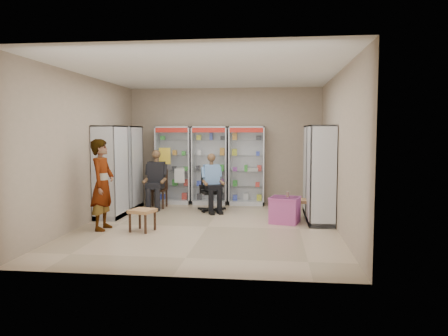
# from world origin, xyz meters

# --- Properties ---
(floor) EXTENTS (6.00, 6.00, 0.00)m
(floor) POSITION_xyz_m (0.00, 0.00, 0.00)
(floor) COLOR tan
(floor) RESTS_ON ground
(room_shell) EXTENTS (5.02, 6.02, 3.01)m
(room_shell) POSITION_xyz_m (0.00, 0.00, 1.97)
(room_shell) COLOR tan
(room_shell) RESTS_ON ground
(cabinet_back_left) EXTENTS (0.90, 0.50, 2.00)m
(cabinet_back_left) POSITION_xyz_m (-1.30, 2.73, 1.00)
(cabinet_back_left) COLOR silver
(cabinet_back_left) RESTS_ON floor
(cabinet_back_mid) EXTENTS (0.90, 0.50, 2.00)m
(cabinet_back_mid) POSITION_xyz_m (-0.35, 2.73, 1.00)
(cabinet_back_mid) COLOR silver
(cabinet_back_mid) RESTS_ON floor
(cabinet_back_right) EXTENTS (0.90, 0.50, 2.00)m
(cabinet_back_right) POSITION_xyz_m (0.60, 2.73, 1.00)
(cabinet_back_right) COLOR #A1A3A8
(cabinet_back_right) RESTS_ON floor
(cabinet_right_far) EXTENTS (0.90, 0.50, 2.00)m
(cabinet_right_far) POSITION_xyz_m (2.23, 1.60, 1.00)
(cabinet_right_far) COLOR silver
(cabinet_right_far) RESTS_ON floor
(cabinet_right_near) EXTENTS (0.90, 0.50, 2.00)m
(cabinet_right_near) POSITION_xyz_m (2.23, 0.50, 1.00)
(cabinet_right_near) COLOR #B2B3B9
(cabinet_right_near) RESTS_ON floor
(cabinet_left_far) EXTENTS (0.90, 0.50, 2.00)m
(cabinet_left_far) POSITION_xyz_m (-2.23, 1.80, 1.00)
(cabinet_left_far) COLOR #9D9EA3
(cabinet_left_far) RESTS_ON floor
(cabinet_left_near) EXTENTS (0.90, 0.50, 2.00)m
(cabinet_left_near) POSITION_xyz_m (-2.23, 0.70, 1.00)
(cabinet_left_near) COLOR silver
(cabinet_left_near) RESTS_ON floor
(wooden_chair) EXTENTS (0.42, 0.42, 0.94)m
(wooden_chair) POSITION_xyz_m (-1.55, 2.00, 0.47)
(wooden_chair) COLOR black
(wooden_chair) RESTS_ON floor
(seated_customer) EXTENTS (0.44, 0.60, 1.34)m
(seated_customer) POSITION_xyz_m (-1.55, 1.95, 0.67)
(seated_customer) COLOR black
(seated_customer) RESTS_ON floor
(office_chair) EXTENTS (0.72, 0.72, 1.00)m
(office_chair) POSITION_xyz_m (-0.17, 1.72, 0.50)
(office_chair) COLOR black
(office_chair) RESTS_ON floor
(seated_shopkeeper) EXTENTS (0.62, 0.70, 1.28)m
(seated_shopkeeper) POSITION_xyz_m (-0.17, 1.67, 0.64)
(seated_shopkeeper) COLOR #629FC1
(seated_shopkeeper) RESTS_ON floor
(pink_trunk) EXTENTS (0.67, 0.65, 0.53)m
(pink_trunk) POSITION_xyz_m (1.52, 0.55, 0.27)
(pink_trunk) COLOR #C34EA5
(pink_trunk) RESTS_ON floor
(tea_glass) EXTENTS (0.07, 0.07, 0.11)m
(tea_glass) POSITION_xyz_m (1.58, 0.58, 0.59)
(tea_glass) COLOR #561607
(tea_glass) RESTS_ON pink_trunk
(woven_stool_a) EXTENTS (0.50, 0.50, 0.42)m
(woven_stool_a) POSITION_xyz_m (1.90, 1.00, 0.21)
(woven_stool_a) COLOR #B2754B
(woven_stool_a) RESTS_ON floor
(woven_stool_b) EXTENTS (0.51, 0.51, 0.42)m
(woven_stool_b) POSITION_xyz_m (-1.16, -0.52, 0.21)
(woven_stool_b) COLOR #A97247
(woven_stool_b) RESTS_ON floor
(standing_man) EXTENTS (0.42, 0.64, 1.73)m
(standing_man) POSITION_xyz_m (-1.95, -0.46, 0.87)
(standing_man) COLOR gray
(standing_man) RESTS_ON floor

